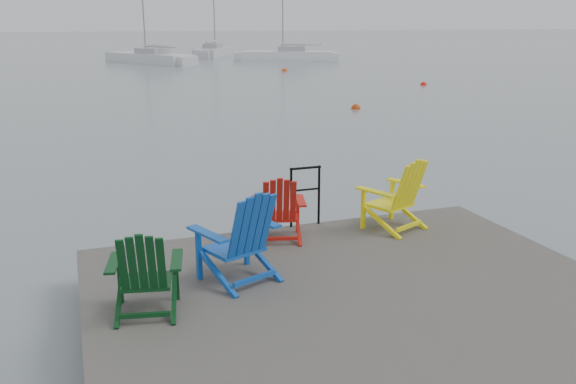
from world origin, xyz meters
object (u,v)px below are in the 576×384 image
object	(u,v)px
sailboat_mid	(214,52)
buoy_a	(356,109)
buoy_d	(285,71)
chair_yellow	(397,194)
chair_red	(279,208)
sailboat_far	(288,56)
chair_green	(145,271)
buoy_c	(424,85)
sailboat_near	(150,59)
handrail	(305,190)
chair_blue	(241,236)

from	to	relation	value
sailboat_mid	buoy_a	bearing A→B (deg)	-66.01
buoy_a	buoy_d	xyz separation A→B (m)	(3.58, 18.88, 0.00)
chair_yellow	buoy_a	xyz separation A→B (m)	(6.52, 14.82, -1.04)
chair_red	sailboat_far	size ratio (longest dim) A/B	0.08
chair_green	buoy_c	xyz separation A→B (m)	(17.95, 23.57, -0.98)
chair_green	chair_yellow	bearing A→B (deg)	33.61
sailboat_far	buoy_c	bearing A→B (deg)	-156.88
chair_green	buoy_d	xyz separation A→B (m)	(13.89, 35.22, -0.98)
sailboat_near	buoy_c	size ratio (longest dim) A/B	34.46
chair_green	sailboat_far	xyz separation A→B (m)	(17.98, 46.06, -0.63)
sailboat_near	buoy_d	bearing A→B (deg)	-85.51
chair_red	buoy_c	xyz separation A→B (m)	(15.93, 21.92, -0.97)
chair_yellow	sailboat_near	bearing A→B (deg)	64.17
handrail	buoy_a	xyz separation A→B (m)	(7.72, 14.21, -1.04)
chair_yellow	chair_red	bearing A→B (deg)	152.50
buoy_a	chair_green	bearing A→B (deg)	-122.26
sailboat_near	sailboat_far	xyz separation A→B (m)	(11.98, -0.59, 0.00)
chair_red	buoy_d	bearing A→B (deg)	85.58
chair_yellow	sailboat_mid	distance (m)	54.53
chair_yellow	buoy_c	bearing A→B (deg)	34.28
handrail	chair_red	size ratio (longest dim) A/B	0.97
sailboat_near	buoy_d	size ratio (longest dim) A/B	30.08
chair_red	sailboat_far	bearing A→B (deg)	85.28
chair_blue	sailboat_far	world-z (taller)	sailboat_far
handrail	chair_blue	bearing A→B (deg)	-131.22
buoy_a	chair_yellow	bearing A→B (deg)	-113.76
sailboat_near	sailboat_mid	size ratio (longest dim) A/B	1.12
handrail	sailboat_near	size ratio (longest dim) A/B	0.07
chair_yellow	sailboat_near	size ratio (longest dim) A/B	0.09
chair_green	buoy_a	xyz separation A→B (m)	(10.31, 16.33, -0.98)
handrail	chair_green	distance (m)	3.34
sailboat_far	chair_yellow	bearing A→B (deg)	-174.48
chair_blue	chair_green	bearing A→B (deg)	-178.21
chair_green	buoy_d	world-z (taller)	chair_green
chair_yellow	sailboat_far	size ratio (longest dim) A/B	0.10
handrail	sailboat_mid	bearing A→B (deg)	78.45
buoy_a	buoy_c	distance (m)	10.53
chair_red	sailboat_near	xyz separation A→B (m)	(3.99, 45.00, -0.61)
handrail	chair_blue	distance (m)	2.17
chair_yellow	buoy_c	xyz separation A→B (m)	(14.16, 22.06, -1.04)
chair_green	buoy_a	size ratio (longest dim) A/B	2.47
buoy_c	buoy_a	bearing A→B (deg)	-136.54
buoy_c	chair_yellow	bearing A→B (deg)	-122.70
sailboat_far	chair_blue	bearing A→B (deg)	-177.06
chair_blue	sailboat_mid	size ratio (longest dim) A/B	0.10
sailboat_mid	sailboat_far	size ratio (longest dim) A/B	1.00
chair_blue	sailboat_mid	distance (m)	56.05
sailboat_far	buoy_a	xyz separation A→B (m)	(-7.67, -29.73, -0.36)
handrail	sailboat_near	bearing A→B (deg)	85.62
sailboat_far	buoy_a	distance (m)	30.70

